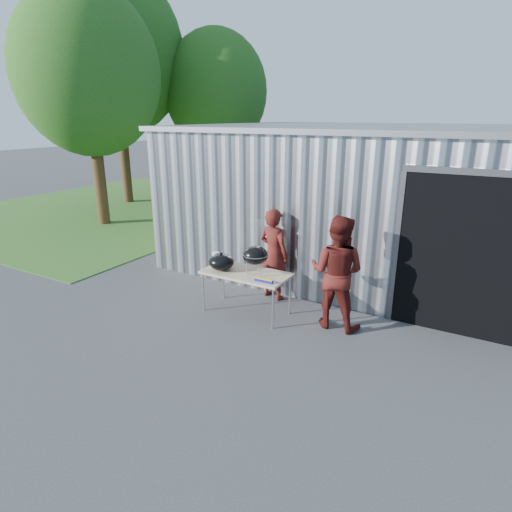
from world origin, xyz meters
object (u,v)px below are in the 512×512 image
Objects in this scene: folding_table at (246,274)px; kettle_grill at (255,250)px; person_bystander at (337,272)px; person_cook at (274,254)px.

kettle_grill is at bearing 0.56° from folding_table.
kettle_grill is at bearing 12.68° from person_bystander.
kettle_grill is (0.18, 0.00, 0.46)m from folding_table.
person_cook reaches higher than folding_table.
folding_table is 0.50m from kettle_grill.
folding_table is 0.87× the size of person_cook.
folding_table is 0.81× the size of person_bystander.
folding_table is at bearing 95.49° from person_cook.
person_bystander reaches higher than person_cook.
person_bystander is at bearing 172.53° from person_cook.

